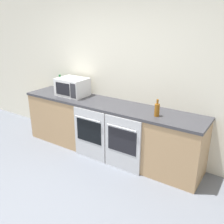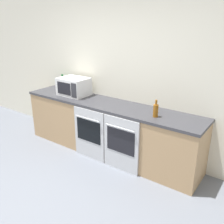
{
  "view_description": "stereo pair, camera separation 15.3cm",
  "coord_description": "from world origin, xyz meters",
  "px_view_note": "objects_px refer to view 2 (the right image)",
  "views": [
    {
      "loc": [
        2.14,
        -1.43,
        2.14
      ],
      "look_at": [
        0.09,
        1.69,
        0.75
      ],
      "focal_mm": 40.0,
      "sensor_mm": 36.0,
      "label": 1
    },
    {
      "loc": [
        2.26,
        -1.35,
        2.14
      ],
      "look_at": [
        0.09,
        1.69,
        0.75
      ],
      "focal_mm": 40.0,
      "sensor_mm": 36.0,
      "label": 2
    }
  ],
  "objects_px": {
    "oven_right": "(121,144)",
    "bottle_green": "(63,83)",
    "bottle_amber": "(156,110)",
    "oven_left": "(89,134)",
    "microwave": "(74,87)"
  },
  "relations": [
    {
      "from": "oven_right",
      "to": "bottle_amber",
      "type": "bearing_deg",
      "value": 28.71
    },
    {
      "from": "bottle_amber",
      "to": "bottle_green",
      "type": "height_order",
      "value": "bottle_green"
    },
    {
      "from": "oven_left",
      "to": "oven_right",
      "type": "relative_size",
      "value": 1.0
    },
    {
      "from": "oven_left",
      "to": "oven_right",
      "type": "bearing_deg",
      "value": 0.0
    },
    {
      "from": "oven_left",
      "to": "oven_right",
      "type": "distance_m",
      "value": 0.61
    },
    {
      "from": "oven_left",
      "to": "bottle_amber",
      "type": "height_order",
      "value": "bottle_amber"
    },
    {
      "from": "bottle_amber",
      "to": "oven_left",
      "type": "bearing_deg",
      "value": -167.57
    },
    {
      "from": "oven_left",
      "to": "bottle_amber",
      "type": "distance_m",
      "value": 1.18
    },
    {
      "from": "oven_right",
      "to": "bottle_green",
      "type": "xyz_separation_m",
      "value": [
        -1.71,
        0.53,
        0.57
      ]
    },
    {
      "from": "bottle_amber",
      "to": "bottle_green",
      "type": "distance_m",
      "value": 2.14
    },
    {
      "from": "oven_left",
      "to": "microwave",
      "type": "xyz_separation_m",
      "value": [
        -0.63,
        0.35,
        0.61
      ]
    },
    {
      "from": "bottle_green",
      "to": "oven_right",
      "type": "bearing_deg",
      "value": -17.24
    },
    {
      "from": "microwave",
      "to": "bottle_amber",
      "type": "bearing_deg",
      "value": -4.32
    },
    {
      "from": "oven_left",
      "to": "oven_right",
      "type": "xyz_separation_m",
      "value": [
        0.61,
        0.0,
        0.0
      ]
    },
    {
      "from": "microwave",
      "to": "oven_right",
      "type": "bearing_deg",
      "value": -15.78
    }
  ]
}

